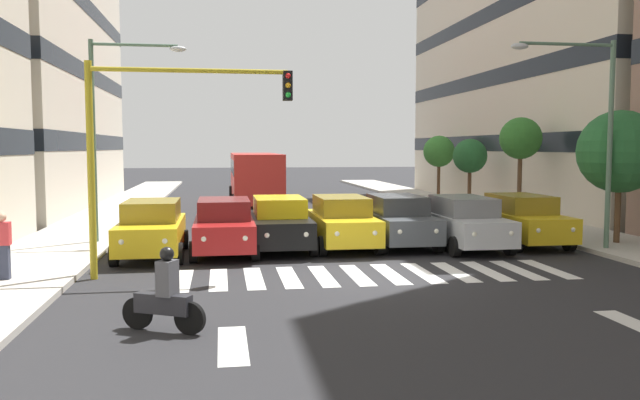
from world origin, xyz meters
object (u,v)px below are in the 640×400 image
object	(u,v)px
bus_behind_traffic	(255,174)
car_2	(398,220)
street_tree_2	(470,156)
street_tree_3	(439,152)
car_6	(152,228)
street_tree_1	(521,139)
car_3	(342,222)
car_0	(522,219)
car_4	(280,223)
traffic_light_gantry	(153,131)
street_lamp_left	(592,119)
motorcycle_with_rider	(165,297)
street_tree_0	(620,152)
car_5	(224,226)
pedestrian_waiting	(3,245)
car_1	(464,222)
street_lamp_right	(110,117)

from	to	relation	value
bus_behind_traffic	car_2	bearing A→B (deg)	104.81
street_tree_2	street_tree_3	xyz separation A→B (m)	(-0.35, -5.88, 0.21)
car_6	street_tree_1	bearing A→B (deg)	-155.63
car_3	car_0	bearing A→B (deg)	177.97
car_4	traffic_light_gantry	size ratio (longest dim) A/B	0.81
street_lamp_left	street_tree_3	bearing A→B (deg)	-95.68
motorcycle_with_rider	street_tree_3	distance (m)	30.31
car_6	traffic_light_gantry	size ratio (longest dim) A/B	0.81
bus_behind_traffic	street_lamp_left	bearing A→B (deg)	118.79
car_6	street_tree_1	size ratio (longest dim) A/B	0.98
car_3	street_tree_2	bearing A→B (deg)	-128.17
car_4	street_tree_2	bearing A→B (deg)	-133.93
street_lamp_left	street_tree_1	bearing A→B (deg)	-101.99
car_0	motorcycle_with_rider	distance (m)	14.26
street_tree_0	street_tree_3	size ratio (longest dim) A/B	1.13
car_5	street_tree_0	bearing A→B (deg)	177.33
street_tree_0	car_3	bearing A→B (deg)	-6.92
car_6	car_4	bearing A→B (deg)	-170.07
traffic_light_gantry	car_0	bearing A→B (deg)	-162.71
car_4	pedestrian_waiting	xyz separation A→B (m)	(7.13, 4.34, 0.11)
street_tree_2	bus_behind_traffic	bearing A→B (deg)	-18.39
car_1	street_tree_2	xyz separation A→B (m)	(-5.17, -12.36, 1.99)
street_tree_0	street_tree_2	xyz separation A→B (m)	(0.07, -12.77, -0.33)
car_4	street_tree_3	size ratio (longest dim) A/B	1.13
car_5	car_2	bearing A→B (deg)	-173.83
street_lamp_left	street_lamp_right	xyz separation A→B (m)	(15.18, -3.94, 0.12)
car_0	street_tree_3	size ratio (longest dim) A/B	1.13
traffic_light_gantry	pedestrian_waiting	distance (m)	4.52
car_1	car_5	world-z (taller)	same
car_2	car_5	world-z (taller)	same
street_tree_1	street_tree_3	xyz separation A→B (m)	(-0.17, -11.26, -0.64)
traffic_light_gantry	street_lamp_left	xyz separation A→B (m)	(-13.20, -1.79, 0.48)
car_4	pedestrian_waiting	size ratio (longest dim) A/B	2.72
street_lamp_left	street_lamp_right	size ratio (longest dim) A/B	0.96
pedestrian_waiting	car_2	bearing A→B (deg)	-158.14
traffic_light_gantry	street_lamp_right	xyz separation A→B (m)	(1.98, -5.73, 0.60)
street_tree_0	car_1	bearing A→B (deg)	-4.39
car_6	street_lamp_right	bearing A→B (deg)	-58.16
car_0	car_1	distance (m)	2.33
traffic_light_gantry	street_lamp_right	bearing A→B (deg)	-70.97
car_6	pedestrian_waiting	xyz separation A→B (m)	(3.13, 3.64, 0.11)
car_2	car_5	size ratio (longest dim) A/B	1.00
bus_behind_traffic	motorcycle_with_rider	xyz separation A→B (m)	(2.91, 24.36, -1.21)
car_2	bus_behind_traffic	distance (m)	15.81
pedestrian_waiting	car_1	bearing A→B (deg)	-164.58
motorcycle_with_rider	traffic_light_gantry	size ratio (longest dim) A/B	0.29
motorcycle_with_rider	traffic_light_gantry	world-z (taller)	traffic_light_gantry
car_2	traffic_light_gantry	xyz separation A→B (m)	(7.61, 4.05, 2.88)
car_5	street_tree_0	xyz separation A→B (m)	(-13.11, 0.61, 2.32)
street_lamp_right	pedestrian_waiting	bearing A→B (deg)	75.66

